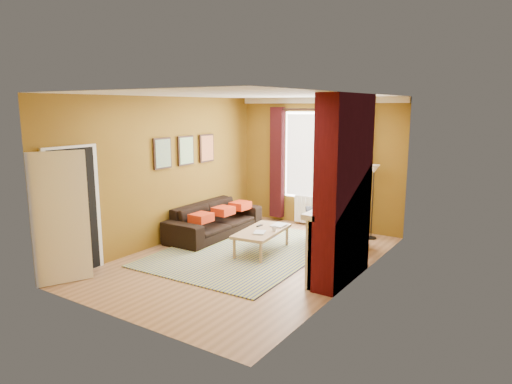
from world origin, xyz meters
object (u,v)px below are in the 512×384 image
coffee_table (262,232)px  floor_lamp (374,181)px  sofa (215,219)px  wicker_stool (319,227)px  armchair (335,229)px

coffee_table → floor_lamp: (1.36, 1.95, 0.80)m
sofa → floor_lamp: size_ratio=1.52×
sofa → coffee_table: size_ratio=1.70×
wicker_stool → floor_lamp: floor_lamp is taller
coffee_table → sofa: bearing=156.6°
wicker_stool → armchair: bearing=-39.3°
wicker_stool → coffee_table: bearing=-106.8°
coffee_table → floor_lamp: floor_lamp is taller
sofa → wicker_stool: (1.86, 1.03, -0.12)m
wicker_stool → sofa: bearing=-151.0°
coffee_table → floor_lamp: bearing=48.3°
sofa → armchair: 2.46m
armchair → floor_lamp: 1.31m
sofa → wicker_stool: size_ratio=5.27×
sofa → armchair: size_ratio=2.15×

